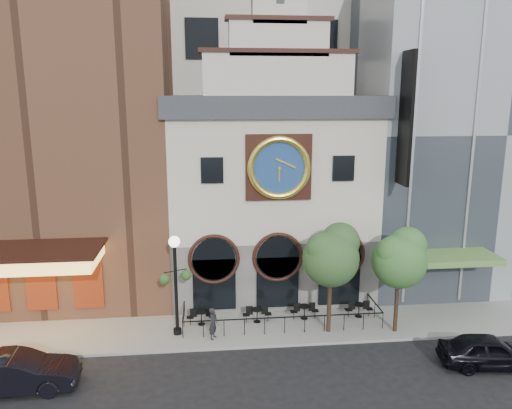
{
  "coord_description": "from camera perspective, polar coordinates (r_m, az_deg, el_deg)",
  "views": [
    {
      "loc": [
        -3.95,
        -22.62,
        12.46
      ],
      "look_at": [
        -1.02,
        6.0,
        6.05
      ],
      "focal_mm": 35.0,
      "sensor_mm": 36.0,
      "label": 1
    }
  ],
  "objects": [
    {
      "name": "ground",
      "position": [
        26.13,
        3.72,
        -15.95
      ],
      "size": [
        120.0,
        120.0,
        0.0
      ],
      "primitive_type": "plane",
      "color": "black",
      "rests_on": "ground"
    },
    {
      "name": "clock_building",
      "position": [
        31.24,
        1.53,
        1.91
      ],
      "size": [
        12.6,
        8.78,
        18.65
      ],
      "color": "#605E5B",
      "rests_on": "ground"
    },
    {
      "name": "tree_right",
      "position": [
        26.82,
        16.15,
        -5.78
      ],
      "size": [
        2.9,
        2.8,
        5.59
      ],
      "color": "#382619",
      "rests_on": "sidewalk"
    },
    {
      "name": "theater_building",
      "position": [
        33.81,
        -21.86,
        11.93
      ],
      "size": [
        14.0,
        15.6,
        25.0
      ],
      "color": "brown",
      "rests_on": "ground"
    },
    {
      "name": "lamppost",
      "position": [
        26.01,
        -9.19,
        -7.89
      ],
      "size": [
        1.61,
        1.01,
        5.32
      ],
      "rotation": [
        0.0,
        0.0,
        0.42
      ],
      "color": "black",
      "rests_on": "sidewalk"
    },
    {
      "name": "cafe_railing",
      "position": [
        28.06,
        2.88,
        -12.45
      ],
      "size": [
        10.6,
        2.6,
        0.9
      ],
      "primitive_type": null,
      "color": "black",
      "rests_on": "sidewalk"
    },
    {
      "name": "bistro_2",
      "position": [
        28.55,
        5.55,
        -12.01
      ],
      "size": [
        1.58,
        0.68,
        0.9
      ],
      "color": "black",
      "rests_on": "sidewalk"
    },
    {
      "name": "pedestrian",
      "position": [
        26.28,
        -4.92,
        -13.38
      ],
      "size": [
        0.61,
        0.72,
        1.67
      ],
      "primitive_type": "imported",
      "rotation": [
        0.0,
        0.0,
        1.15
      ],
      "color": "black",
      "rests_on": "sidewalk"
    },
    {
      "name": "bistro_0",
      "position": [
        27.94,
        -6.26,
        -12.61
      ],
      "size": [
        1.58,
        0.68,
        0.9
      ],
      "color": "black",
      "rests_on": "sidewalk"
    },
    {
      "name": "car_left",
      "position": [
        24.63,
        -25.76,
        -16.94
      ],
      "size": [
        5.2,
        2.08,
        1.68
      ],
      "primitive_type": "imported",
      "rotation": [
        0.0,
        0.0,
        1.63
      ],
      "color": "black",
      "rests_on": "ground"
    },
    {
      "name": "car_right",
      "position": [
        26.45,
        25.11,
        -14.94
      ],
      "size": [
        4.72,
        2.35,
        1.54
      ],
      "primitive_type": "imported",
      "rotation": [
        0.0,
        0.0,
        1.45
      ],
      "color": "black",
      "rests_on": "ground"
    },
    {
      "name": "tree_left",
      "position": [
        25.96,
        8.65,
        -5.6
      ],
      "size": [
        3.03,
        2.92,
        5.84
      ],
      "color": "#382619",
      "rests_on": "sidewalk"
    },
    {
      "name": "sidewalk",
      "position": [
        28.29,
        2.86,
        -13.42
      ],
      "size": [
        44.0,
        5.0,
        0.15
      ],
      "primitive_type": "cube",
      "color": "gray",
      "rests_on": "ground"
    },
    {
      "name": "bistro_1",
      "position": [
        28.06,
        0.13,
        -12.41
      ],
      "size": [
        1.58,
        0.68,
        0.9
      ],
      "color": "black",
      "rests_on": "sidewalk"
    },
    {
      "name": "bistro_3",
      "position": [
        29.23,
        11.67,
        -11.62
      ],
      "size": [
        1.58,
        0.68,
        0.9
      ],
      "color": "black",
      "rests_on": "sidewalk"
    },
    {
      "name": "retail_building",
      "position": [
        36.82,
        21.8,
        8.07
      ],
      "size": [
        14.0,
        14.4,
        20.0
      ],
      "color": "gray",
      "rests_on": "ground"
    }
  ]
}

